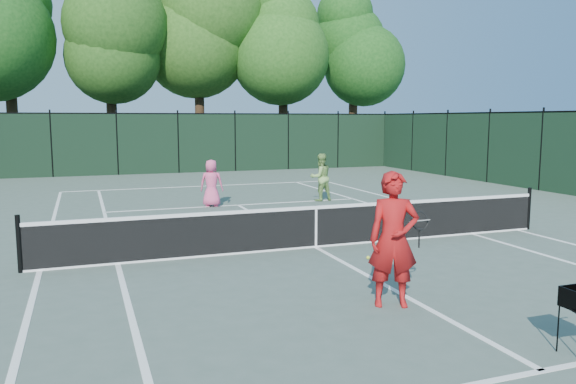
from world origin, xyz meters
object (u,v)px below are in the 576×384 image
object	(u,v)px
player_pink	(212,183)
player_green	(321,177)
coach	(394,239)
loose_ball_midcourt	(368,258)

from	to	relation	value
player_pink	player_green	bearing A→B (deg)	-159.85
coach	player_green	world-z (taller)	coach
coach	player_pink	distance (m)	10.34
coach	player_pink	world-z (taller)	coach
player_pink	loose_ball_midcourt	size ratio (longest dim) A/B	21.93
player_green	loose_ball_midcourt	size ratio (longest dim) A/B	23.59
player_pink	coach	bearing A→B (deg)	113.19
player_pink	player_green	xyz separation A→B (m)	(3.74, -0.04, 0.06)
coach	player_green	size ratio (longest dim) A/B	1.25
player_pink	loose_ball_midcourt	xyz separation A→B (m)	(1.42, -7.74, -0.71)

